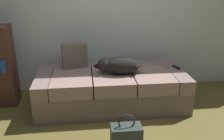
{
  "coord_description": "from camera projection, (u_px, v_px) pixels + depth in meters",
  "views": [
    {
      "loc": [
        -0.35,
        -2.1,
        1.68
      ],
      "look_at": [
        0.0,
        0.97,
        0.53
      ],
      "focal_mm": 40.34,
      "sensor_mm": 36.0,
      "label": 1
    }
  ],
  "objects": [
    {
      "name": "couch",
      "position": [
        112.0,
        89.0,
        3.45
      ],
      "size": [
        1.98,
        0.91,
        0.48
      ],
      "color": "#776159",
      "rests_on": "ground"
    },
    {
      "name": "tv_remote",
      "position": [
        176.0,
        67.0,
        3.52
      ],
      "size": [
        0.08,
        0.16,
        0.02
      ],
      "primitive_type": "cube",
      "rotation": [
        0.0,
        0.0,
        0.25
      ],
      "color": "black",
      "rests_on": "couch"
    },
    {
      "name": "dog_dark",
      "position": [
        119.0,
        65.0,
        3.29
      ],
      "size": [
        0.65,
        0.31,
        0.22
      ],
      "color": "black",
      "rests_on": "couch"
    },
    {
      "name": "throw_pillow",
      "position": [
        75.0,
        56.0,
        3.49
      ],
      "size": [
        0.36,
        0.18,
        0.34
      ],
      "primitive_type": "cube",
      "rotation": [
        0.0,
        0.0,
        0.19
      ],
      "color": "#67604F",
      "rests_on": "couch"
    },
    {
      "name": "handbag",
      "position": [
        126.0,
        136.0,
        2.61
      ],
      "size": [
        0.32,
        0.18,
        0.38
      ],
      "color": "#323B3A",
      "rests_on": "ground"
    }
  ]
}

